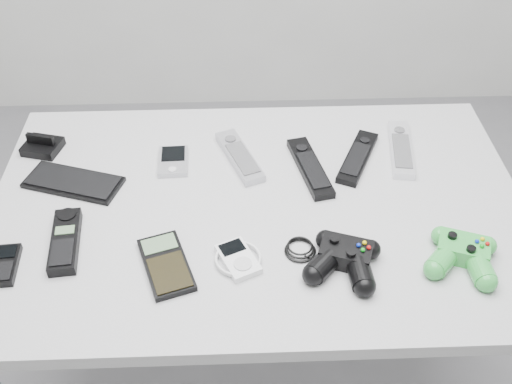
{
  "coord_description": "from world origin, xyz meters",
  "views": [
    {
      "loc": [
        -0.07,
        -0.91,
        1.73
      ],
      "look_at": [
        -0.03,
        0.1,
        0.83
      ],
      "focal_mm": 42.0,
      "sensor_mm": 36.0,
      "label": 1
    }
  ],
  "objects_px": {
    "remote_black_b": "(358,157)",
    "remote_silver_b": "(401,148)",
    "pda_keyboard": "(73,182)",
    "controller_black": "(344,257)",
    "cordless_handset": "(65,241)",
    "mp3_player": "(238,259)",
    "controller_green": "(463,253)",
    "remote_black_a": "(310,167)",
    "desk": "(258,226)",
    "remote_silver_a": "(240,156)",
    "mobile_phone": "(5,265)",
    "calculator": "(166,264)",
    "pda": "(173,161)"
  },
  "relations": [
    {
      "from": "remote_silver_a",
      "to": "controller_black",
      "type": "xyz_separation_m",
      "value": [
        0.2,
        -0.35,
        0.01
      ]
    },
    {
      "from": "pda_keyboard",
      "to": "remote_black_b",
      "type": "height_order",
      "value": "remote_black_b"
    },
    {
      "from": "remote_black_b",
      "to": "remote_silver_b",
      "type": "relative_size",
      "value": 0.95
    },
    {
      "from": "remote_black_a",
      "to": "pda",
      "type": "bearing_deg",
      "value": 160.85
    },
    {
      "from": "remote_silver_b",
      "to": "controller_green",
      "type": "height_order",
      "value": "controller_green"
    },
    {
      "from": "desk",
      "to": "pda_keyboard",
      "type": "distance_m",
      "value": 0.44
    },
    {
      "from": "pda_keyboard",
      "to": "remote_black_a",
      "type": "xyz_separation_m",
      "value": [
        0.56,
        0.03,
        0.0
      ]
    },
    {
      "from": "remote_black_b",
      "to": "remote_silver_b",
      "type": "distance_m",
      "value": 0.12
    },
    {
      "from": "pda",
      "to": "remote_silver_b",
      "type": "xyz_separation_m",
      "value": [
        0.56,
        0.03,
        0.0
      ]
    },
    {
      "from": "remote_silver_b",
      "to": "mp3_player",
      "type": "height_order",
      "value": "remote_silver_b"
    },
    {
      "from": "pda_keyboard",
      "to": "pda",
      "type": "distance_m",
      "value": 0.24
    },
    {
      "from": "pda",
      "to": "mobile_phone",
      "type": "height_order",
      "value": "same"
    },
    {
      "from": "cordless_handset",
      "to": "calculator",
      "type": "relative_size",
      "value": 1.06
    },
    {
      "from": "pda",
      "to": "remote_black_a",
      "type": "bearing_deg",
      "value": -8.87
    },
    {
      "from": "pda_keyboard",
      "to": "remote_silver_a",
      "type": "bearing_deg",
      "value": 29.66
    },
    {
      "from": "remote_black_a",
      "to": "mobile_phone",
      "type": "xyz_separation_m",
      "value": [
        -0.65,
        -0.28,
        -0.0
      ]
    },
    {
      "from": "pda",
      "to": "mobile_phone",
      "type": "relative_size",
      "value": 1.03
    },
    {
      "from": "pda",
      "to": "calculator",
      "type": "xyz_separation_m",
      "value": [
        0.01,
        -0.33,
        -0.0
      ]
    },
    {
      "from": "calculator",
      "to": "controller_black",
      "type": "relative_size",
      "value": 0.67
    },
    {
      "from": "mp3_player",
      "to": "cordless_handset",
      "type": "bearing_deg",
      "value": 146.03
    },
    {
      "from": "remote_silver_b",
      "to": "calculator",
      "type": "bearing_deg",
      "value": -139.09
    },
    {
      "from": "pda_keyboard",
      "to": "cordless_handset",
      "type": "relative_size",
      "value": 1.28
    },
    {
      "from": "calculator",
      "to": "cordless_handset",
      "type": "bearing_deg",
      "value": 143.73
    },
    {
      "from": "pda",
      "to": "remote_silver_b",
      "type": "bearing_deg",
      "value": 0.51
    },
    {
      "from": "controller_green",
      "to": "remote_black_a",
      "type": "bearing_deg",
      "value": 153.02
    },
    {
      "from": "mp3_player",
      "to": "mobile_phone",
      "type": "bearing_deg",
      "value": 155.31
    },
    {
      "from": "calculator",
      "to": "remote_black_b",
      "type": "bearing_deg",
      "value": 18.11
    },
    {
      "from": "desk",
      "to": "calculator",
      "type": "xyz_separation_m",
      "value": [
        -0.19,
        -0.18,
        0.08
      ]
    },
    {
      "from": "calculator",
      "to": "controller_green",
      "type": "xyz_separation_m",
      "value": [
        0.6,
        -0.01,
        0.02
      ]
    },
    {
      "from": "pda_keyboard",
      "to": "cordless_handset",
      "type": "height_order",
      "value": "cordless_handset"
    },
    {
      "from": "pda_keyboard",
      "to": "controller_black",
      "type": "xyz_separation_m",
      "value": [
        0.59,
        -0.27,
        0.02
      ]
    },
    {
      "from": "desk",
      "to": "controller_green",
      "type": "relative_size",
      "value": 7.97
    },
    {
      "from": "cordless_handset",
      "to": "controller_green",
      "type": "bearing_deg",
      "value": -11.35
    },
    {
      "from": "pda",
      "to": "remote_silver_a",
      "type": "xyz_separation_m",
      "value": [
        0.16,
        0.01,
        0.0
      ]
    },
    {
      "from": "remote_black_a",
      "to": "mobile_phone",
      "type": "distance_m",
      "value": 0.71
    },
    {
      "from": "mobile_phone",
      "to": "mp3_player",
      "type": "relative_size",
      "value": 1.04
    },
    {
      "from": "remote_silver_b",
      "to": "controller_green",
      "type": "distance_m",
      "value": 0.37
    },
    {
      "from": "remote_silver_b",
      "to": "cordless_handset",
      "type": "distance_m",
      "value": 0.82
    },
    {
      "from": "pda_keyboard",
      "to": "mobile_phone",
      "type": "xyz_separation_m",
      "value": [
        -0.09,
        -0.26,
        0.0
      ]
    },
    {
      "from": "remote_black_b",
      "to": "remote_silver_b",
      "type": "bearing_deg",
      "value": 39.2
    },
    {
      "from": "mobile_phone",
      "to": "controller_green",
      "type": "relative_size",
      "value": 0.7
    },
    {
      "from": "remote_silver_a",
      "to": "remote_black_a",
      "type": "xyz_separation_m",
      "value": [
        0.17,
        -0.05,
        -0.0
      ]
    },
    {
      "from": "pda_keyboard",
      "to": "remote_silver_a",
      "type": "distance_m",
      "value": 0.4
    },
    {
      "from": "remote_silver_a",
      "to": "controller_green",
      "type": "distance_m",
      "value": 0.57
    },
    {
      "from": "remote_silver_a",
      "to": "remote_black_b",
      "type": "bearing_deg",
      "value": -23.35
    },
    {
      "from": "mobile_phone",
      "to": "cordless_handset",
      "type": "xyz_separation_m",
      "value": [
        0.11,
        0.06,
        0.0
      ]
    },
    {
      "from": "desk",
      "to": "mp3_player",
      "type": "relative_size",
      "value": 11.82
    },
    {
      "from": "remote_silver_b",
      "to": "cordless_handset",
      "type": "xyz_separation_m",
      "value": [
        -0.77,
        -0.29,
        0.0
      ]
    },
    {
      "from": "mobile_phone",
      "to": "mp3_player",
      "type": "height_order",
      "value": "same"
    },
    {
      "from": "mobile_phone",
      "to": "controller_black",
      "type": "xyz_separation_m",
      "value": [
        0.68,
        -0.02,
        0.02
      ]
    }
  ]
}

